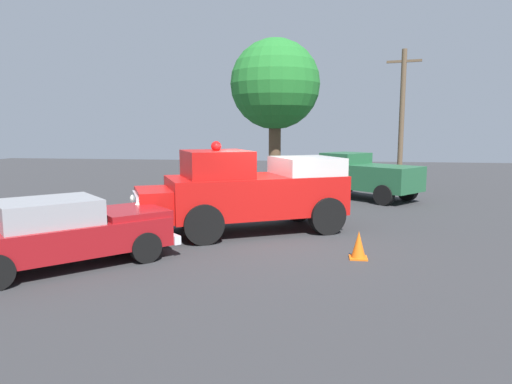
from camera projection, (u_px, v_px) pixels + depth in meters
name	position (u px, v px, depth m)	size (l,w,h in m)	color
ground_plane	(262.00, 234.00, 12.64)	(60.00, 60.00, 0.00)	#333335
vintage_fire_truck	(248.00, 190.00, 12.77)	(4.67, 6.28, 2.59)	black
classic_hot_rod	(67.00, 231.00, 9.66)	(4.40, 4.38, 1.46)	black
parked_pickup	(362.00, 175.00, 19.06)	(4.45, 4.85, 1.90)	black
lawn_chair_by_car	(260.00, 194.00, 16.29)	(0.58, 0.59, 1.02)	#B7BABF
oak_tree_left	(275.00, 85.00, 22.18)	(4.39, 4.39, 7.31)	brown
utility_pole	(402.00, 116.00, 23.01)	(0.52, 1.68, 6.90)	brown
traffic_cone	(359.00, 245.00, 10.19)	(0.40, 0.40, 0.64)	orange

